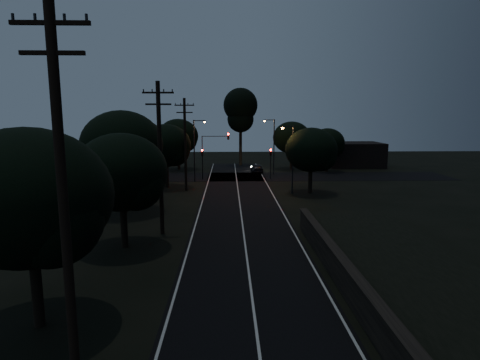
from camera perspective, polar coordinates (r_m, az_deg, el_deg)
name	(u,v)px	position (r m, az deg, el deg)	size (l,w,h in m)	color
ground	(259,350)	(16.30, 2.69, -22.98)	(160.00, 160.00, 0.00)	black
road_surface	(238,191)	(45.70, -0.26, -1.63)	(60.00, 70.00, 0.03)	black
retaining_wall	(425,296)	(20.58, 24.80, -14.72)	(6.93, 26.00, 1.60)	black
utility_pole_near	(63,199)	(12.95, -23.87, -2.46)	(2.20, 0.30, 12.00)	black
utility_pole_mid	(160,156)	(29.30, -11.31, 3.34)	(2.20, 0.30, 11.00)	black
utility_pole_far	(185,143)	(46.10, -7.80, 5.25)	(2.20, 0.30, 10.50)	black
tree_left_a	(33,201)	(17.70, -27.32, -2.72)	(6.52, 6.52, 8.24)	black
tree_left_b	(124,174)	(26.74, -16.13, 0.77)	(5.94, 5.94, 7.55)	black
tree_left_c	(125,147)	(36.85, -16.09, 4.55)	(7.18, 7.18, 9.07)	black
tree_left_d	(168,147)	(48.30, -10.26, 4.69)	(5.98, 5.98, 7.59)	black
tree_far_nw	(180,137)	(64.16, -8.59, 6.09)	(6.32, 6.32, 8.01)	black
tree_far_w	(142,138)	(61.04, -13.73, 5.77)	(6.26, 6.26, 7.98)	black
tree_far_ne	(293,138)	(64.55, 7.56, 5.89)	(6.00, 6.00, 7.58)	black
tree_far_e	(329,144)	(62.68, 12.49, 5.07)	(5.21, 5.21, 6.61)	black
tree_right_a	(313,151)	(44.78, 10.35, 4.08)	(5.73, 5.73, 7.28)	black
tall_pine	(241,110)	(68.77, 0.08, 9.95)	(5.76, 5.76, 13.10)	black
building_left	(113,155)	(68.70, -17.67, 3.47)	(10.00, 8.00, 4.40)	black
building_right	(353,154)	(70.31, 15.83, 3.51)	(9.00, 7.00, 4.00)	black
signal_left	(202,158)	(54.15, -5.38, 3.08)	(0.28, 0.35, 4.10)	black
signal_right	(271,158)	(54.34, 4.36, 3.11)	(0.28, 0.35, 4.10)	black
signal_mast	(215,147)	(53.93, -3.61, 4.68)	(3.70, 0.35, 6.25)	black
streetlight_a	(196,146)	(52.06, -6.33, 4.80)	(1.66, 0.26, 8.00)	black
streetlight_b	(273,143)	(58.23, 4.67, 5.30)	(1.66, 0.26, 8.00)	black
streetlight_c	(291,154)	(44.49, 7.31, 3.64)	(1.46, 0.26, 7.50)	black
car	(257,168)	(60.42, 2.42, 1.68)	(1.56, 3.88, 1.32)	black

